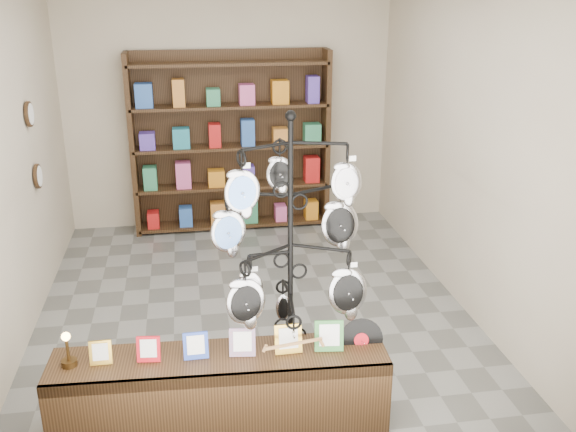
% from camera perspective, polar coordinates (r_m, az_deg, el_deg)
% --- Properties ---
extents(ground, '(5.00, 5.00, 0.00)m').
position_cam_1_polar(ground, '(6.19, -3.07, -8.41)').
color(ground, slate).
rests_on(ground, ground).
extents(room_envelope, '(5.00, 5.00, 5.00)m').
position_cam_1_polar(room_envelope, '(5.55, -3.43, 8.61)').
color(room_envelope, beige).
rests_on(room_envelope, ground).
extents(display_tree, '(1.12, 0.99, 2.19)m').
position_cam_1_polar(display_tree, '(4.37, 0.22, -2.63)').
color(display_tree, black).
rests_on(display_tree, ground).
extents(front_shelf, '(2.32, 0.59, 0.81)m').
position_cam_1_polar(front_shelf, '(4.64, -5.96, -15.20)').
color(front_shelf, black).
rests_on(front_shelf, ground).
extents(back_shelving, '(2.42, 0.36, 2.20)m').
position_cam_1_polar(back_shelving, '(7.96, -5.07, 6.07)').
color(back_shelving, black).
rests_on(back_shelving, ground).
extents(wall_clocks, '(0.03, 0.24, 0.84)m').
position_cam_1_polar(wall_clocks, '(6.54, -21.68, 5.83)').
color(wall_clocks, black).
rests_on(wall_clocks, ground).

